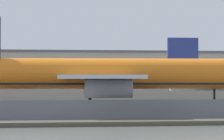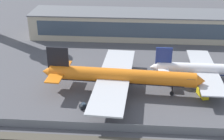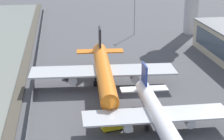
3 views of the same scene
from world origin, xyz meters
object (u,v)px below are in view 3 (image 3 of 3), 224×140
at_px(passenger_jet_white, 158,116).
at_px(apron_light_mast_apron_west, 135,12).
at_px(baggage_tug, 68,77).
at_px(ops_van, 112,125).
at_px(cargo_jet_orange, 104,71).

distance_m(passenger_jet_white, apron_light_mast_apron_west, 98.39).
bearing_deg(baggage_tug, apron_light_mast_apron_west, 148.96).
relative_size(baggage_tug, ops_van, 0.64).
height_order(cargo_jet_orange, apron_light_mast_apron_west, apron_light_mast_apron_west).
relative_size(cargo_jet_orange, passenger_jet_white, 1.26).
bearing_deg(cargo_jet_orange, passenger_jet_white, 16.63).
relative_size(ops_van, apron_light_mast_apron_west, 0.28).
height_order(cargo_jet_orange, baggage_tug, cargo_jet_orange).
bearing_deg(ops_van, baggage_tug, -165.68).
bearing_deg(passenger_jet_white, baggage_tug, -153.71).
bearing_deg(ops_van, apron_light_mast_apron_west, 165.23).
xyz_separation_m(cargo_jet_orange, baggage_tug, (-9.74, -10.82, -4.88)).
bearing_deg(passenger_jet_white, ops_van, -108.68).
distance_m(cargo_jet_orange, baggage_tug, 15.36).
height_order(baggage_tug, ops_van, ops_van).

